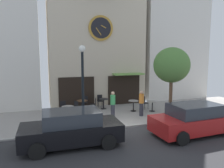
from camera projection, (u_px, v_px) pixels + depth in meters
ground_plane at (119, 129)px, 11.73m from camera, size 24.39×11.00×0.13m
clock_building at (96, 31)px, 17.56m from camera, size 7.61×4.11×11.40m
neighbor_building_right at (170, 18)px, 20.08m from camera, size 6.00×3.77×14.69m
street_lamp at (83, 86)px, 11.75m from camera, size 0.36×0.36×4.45m
street_tree at (172, 65)px, 12.90m from camera, size 2.22×1.99×4.39m
cafe_table_center at (68, 109)px, 13.65m from camera, size 0.75×0.75×0.73m
cafe_table_rightmost at (82, 103)px, 15.40m from camera, size 0.78×0.78×0.73m
cafe_table_center_right at (104, 102)px, 15.89m from camera, size 0.74×0.74×0.75m
cafe_table_near_door at (133, 104)px, 15.24m from camera, size 0.72×0.72×0.76m
cafe_table_leftmost at (152, 104)px, 15.19m from camera, size 0.75×0.75×0.73m
cafe_chair_facing_wall at (63, 107)px, 14.38m from camera, size 0.42×0.42×0.90m
cafe_chair_under_awning at (100, 100)px, 16.61m from camera, size 0.42×0.42×0.90m
cafe_chair_outer at (85, 101)px, 16.18m from camera, size 0.56×0.56×0.90m
cafe_chair_near_tree at (144, 102)px, 15.91m from camera, size 0.51×0.51×0.90m
cafe_chair_right_end at (63, 113)px, 12.80m from camera, size 0.51×0.51×0.90m
cafe_chair_left_end at (94, 103)px, 15.40m from camera, size 0.50×0.50×0.90m
cafe_chair_corner at (75, 107)px, 14.35m from camera, size 0.55×0.55×0.90m
pedestrian_orange at (141, 103)px, 14.00m from camera, size 0.45×0.45×1.67m
pedestrian_green at (113, 104)px, 13.64m from camera, size 0.38×0.38×1.67m
parked_car_black at (71, 128)px, 9.44m from camera, size 4.32×2.06×1.55m
parked_car_red at (194, 119)px, 10.75m from camera, size 4.38×2.17×1.55m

